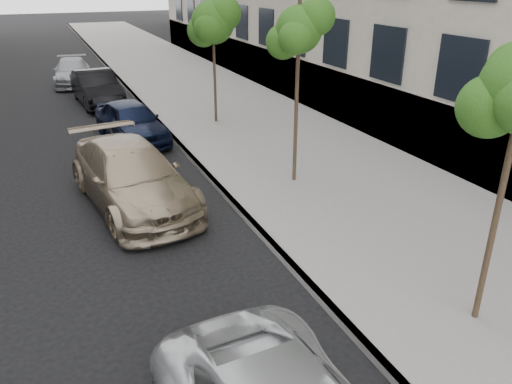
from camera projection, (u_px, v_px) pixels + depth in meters
sidewalk at (179, 77)px, 27.59m from camera, size 6.40×72.00×0.14m
curb at (121, 82)px, 26.46m from camera, size 0.15×72.00×0.14m
tree_mid at (300, 30)px, 12.15m from camera, size 1.55×1.35×4.71m
tree_far at (214, 22)px, 17.74m from camera, size 1.84×1.64×4.52m
suv at (132, 176)px, 12.29m from camera, size 2.81×5.47×1.52m
sedan_blue at (131, 122)px, 17.07m from camera, size 2.25×4.26×1.38m
sedan_black at (97, 88)px, 21.88m from camera, size 1.91×4.56×1.47m
sedan_rear at (73, 72)px, 25.93m from camera, size 2.22×4.58×1.29m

